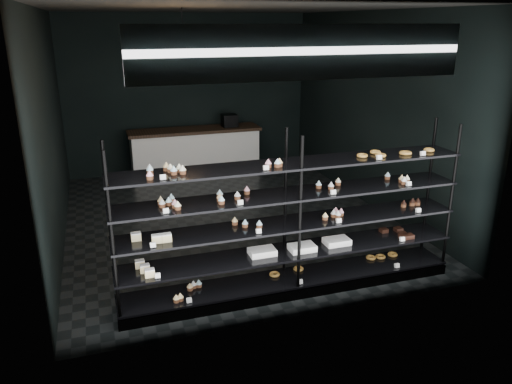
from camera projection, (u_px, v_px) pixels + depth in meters
room at (227, 120)px, 7.59m from camera, size 5.01×6.01×3.20m
display_shelf at (289, 241)px, 5.72m from camera, size 4.00×0.50×1.91m
signage at (307, 52)px, 4.59m from camera, size 3.30×0.05×0.50m
pendant_lamp at (184, 71)px, 6.11m from camera, size 0.33×0.33×0.90m
service_counter at (196, 152)px, 10.19m from camera, size 2.65×0.65×1.23m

